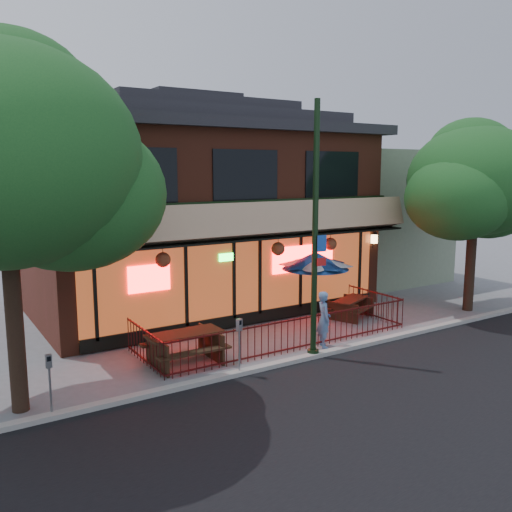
% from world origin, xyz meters
% --- Properties ---
extents(ground, '(80.00, 80.00, 0.00)m').
position_xyz_m(ground, '(0.00, 0.00, 0.00)').
color(ground, gray).
rests_on(ground, ground).
extents(asphalt_street, '(80.00, 11.00, 0.00)m').
position_xyz_m(asphalt_street, '(0.00, -6.00, 0.00)').
color(asphalt_street, black).
rests_on(asphalt_street, ground).
extents(curb, '(80.00, 0.25, 0.12)m').
position_xyz_m(curb, '(0.00, -0.50, 0.06)').
color(curb, '#999993').
rests_on(curb, ground).
extents(restaurant_building, '(12.96, 9.49, 8.05)m').
position_xyz_m(restaurant_building, '(0.00, 7.11, 4.13)').
color(restaurant_building, '#5F2A1B').
rests_on(restaurant_building, ground).
extents(neighbor_building, '(6.00, 7.00, 6.00)m').
position_xyz_m(neighbor_building, '(9.00, 7.70, 3.00)').
color(neighbor_building, gray).
rests_on(neighbor_building, ground).
extents(patio_fence, '(8.44, 2.62, 1.00)m').
position_xyz_m(patio_fence, '(0.00, 0.50, 0.63)').
color(patio_fence, '#400D0D').
rests_on(patio_fence, ground).
extents(street_light, '(0.43, 0.32, 7.00)m').
position_xyz_m(street_light, '(0.00, -0.40, 3.15)').
color(street_light, black).
rests_on(street_light, ground).
extents(street_tree_left, '(5.60, 5.60, 8.05)m').
position_xyz_m(street_tree_left, '(-7.46, 0.39, 5.67)').
color(street_tree_left, '#2D2116').
rests_on(street_tree_left, ground).
extents(street_tree_right, '(4.80, 4.80, 7.02)m').
position_xyz_m(street_tree_right, '(8.04, 0.59, 4.96)').
color(street_tree_right, '#2D2116').
rests_on(street_tree_right, ground).
extents(picnic_table_left, '(2.03, 1.56, 0.87)m').
position_xyz_m(picnic_table_left, '(-3.26, 1.01, 0.57)').
color(picnic_table_left, '#362213').
rests_on(picnic_table_left, ground).
extents(picnic_table_right, '(1.96, 1.75, 0.69)m').
position_xyz_m(picnic_table_right, '(3.60, 2.04, 0.45)').
color(picnic_table_right, '#351E12').
rests_on(picnic_table_right, ground).
extents(patio_umbrella, '(2.23, 2.23, 2.55)m').
position_xyz_m(patio_umbrella, '(2.06, 2.14, 2.18)').
color(patio_umbrella, gray).
rests_on(patio_umbrella, ground).
extents(pedestrian, '(0.60, 0.72, 1.67)m').
position_xyz_m(pedestrian, '(0.78, 0.10, 0.83)').
color(pedestrian, '#587DB1').
rests_on(pedestrian, ground).
extents(parking_meter_near, '(0.16, 0.14, 1.47)m').
position_xyz_m(parking_meter_near, '(-2.44, -0.48, 1.00)').
color(parking_meter_near, '#92959B').
rests_on(parking_meter_near, ground).
extents(parking_meter_far, '(0.12, 0.11, 1.38)m').
position_xyz_m(parking_meter_far, '(-7.00, -0.40, 0.93)').
color(parking_meter_far, gray).
rests_on(parking_meter_far, ground).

